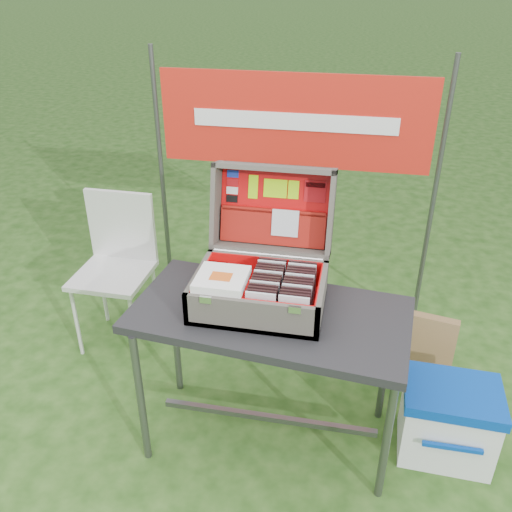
% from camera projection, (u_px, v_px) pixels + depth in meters
% --- Properties ---
extents(ground, '(80.00, 80.00, 0.00)m').
position_uv_depth(ground, '(258.00, 421.00, 2.84)').
color(ground, '#1B4110').
rests_on(ground, ground).
extents(table, '(1.28, 0.73, 0.76)m').
position_uv_depth(table, '(269.00, 377.00, 2.58)').
color(table, black).
rests_on(table, ground).
extents(table_top, '(1.28, 0.73, 0.04)m').
position_uv_depth(table_top, '(270.00, 315.00, 2.40)').
color(table_top, black).
rests_on(table_top, ground).
extents(table_leg_fl, '(0.04, 0.04, 0.72)m').
position_uv_depth(table_leg_fl, '(141.00, 400.00, 2.47)').
color(table_leg_fl, '#59595B').
rests_on(table_leg_fl, ground).
extents(table_leg_fr, '(0.04, 0.04, 0.72)m').
position_uv_depth(table_leg_fr, '(387.00, 437.00, 2.28)').
color(table_leg_fr, '#59595B').
rests_on(table_leg_fr, ground).
extents(table_leg_bl, '(0.04, 0.04, 0.72)m').
position_uv_depth(table_leg_bl, '(176.00, 336.00, 2.89)').
color(table_leg_bl, '#59595B').
rests_on(table_leg_bl, ground).
extents(table_leg_br, '(0.04, 0.04, 0.72)m').
position_uv_depth(table_leg_br, '(386.00, 362.00, 2.70)').
color(table_leg_br, '#59595B').
rests_on(table_leg_br, ground).
extents(table_brace, '(1.07, 0.03, 0.03)m').
position_uv_depth(table_brace, '(268.00, 417.00, 2.70)').
color(table_brace, '#59595B').
rests_on(table_brace, ground).
extents(suitcase, '(0.57, 0.57, 0.53)m').
position_uv_depth(suitcase, '(262.00, 248.00, 2.35)').
color(suitcase, '#5C584F').
rests_on(suitcase, table).
extents(suitcase_base_bottom, '(0.57, 0.41, 0.02)m').
position_uv_depth(suitcase_base_bottom, '(259.00, 304.00, 2.42)').
color(suitcase_base_bottom, '#5C584F').
rests_on(suitcase_base_bottom, table_top).
extents(suitcase_base_wall_front, '(0.57, 0.02, 0.15)m').
position_uv_depth(suitcase_base_wall_front, '(250.00, 317.00, 2.22)').
color(suitcase_base_wall_front, '#5C584F').
rests_on(suitcase_base_wall_front, table_top).
extents(suitcase_base_wall_back, '(0.57, 0.02, 0.15)m').
position_uv_depth(suitcase_base_wall_back, '(267.00, 270.00, 2.55)').
color(suitcase_base_wall_back, '#5C584F').
rests_on(suitcase_base_wall_back, table_top).
extents(suitcase_base_wall_left, '(0.02, 0.41, 0.15)m').
position_uv_depth(suitcase_base_wall_left, '(199.00, 285.00, 2.44)').
color(suitcase_base_wall_left, '#5C584F').
rests_on(suitcase_base_wall_left, table_top).
extents(suitcase_base_wall_right, '(0.02, 0.41, 0.15)m').
position_uv_depth(suitcase_base_wall_right, '(321.00, 299.00, 2.34)').
color(suitcase_base_wall_right, '#5C584F').
rests_on(suitcase_base_wall_right, table_top).
extents(suitcase_liner_floor, '(0.53, 0.36, 0.01)m').
position_uv_depth(suitcase_liner_floor, '(259.00, 302.00, 2.41)').
color(suitcase_liner_floor, red).
rests_on(suitcase_liner_floor, suitcase_base_bottom).
extents(suitcase_latch_left, '(0.05, 0.01, 0.03)m').
position_uv_depth(suitcase_latch_left, '(206.00, 300.00, 2.21)').
color(suitcase_latch_left, silver).
rests_on(suitcase_latch_left, suitcase_base_wall_front).
extents(suitcase_latch_right, '(0.05, 0.01, 0.03)m').
position_uv_depth(suitcase_latch_right, '(295.00, 310.00, 2.15)').
color(suitcase_latch_right, silver).
rests_on(suitcase_latch_right, suitcase_base_wall_front).
extents(suitcase_hinge, '(0.52, 0.02, 0.02)m').
position_uv_depth(suitcase_hinge, '(268.00, 255.00, 2.53)').
color(suitcase_hinge, silver).
rests_on(suitcase_hinge, suitcase_base_wall_back).
extents(suitcase_lid_back, '(0.57, 0.12, 0.40)m').
position_uv_depth(suitcase_lid_back, '(275.00, 207.00, 2.61)').
color(suitcase_lid_back, '#5C584F').
rests_on(suitcase_lid_back, suitcase_base_wall_back).
extents(suitcase_lid_rim_far, '(0.57, 0.15, 0.06)m').
position_uv_depth(suitcase_lid_rim_far, '(275.00, 168.00, 2.50)').
color(suitcase_lid_rim_far, '#5C584F').
rests_on(suitcase_lid_rim_far, suitcase_lid_back).
extents(suitcase_lid_rim_near, '(0.57, 0.15, 0.06)m').
position_uv_depth(suitcase_lid_rim_near, '(270.00, 249.00, 2.60)').
color(suitcase_lid_rim_near, '#5C584F').
rests_on(suitcase_lid_rim_near, suitcase_lid_back).
extents(suitcase_lid_rim_left, '(0.02, 0.25, 0.43)m').
position_uv_depth(suitcase_lid_rim_left, '(216.00, 205.00, 2.60)').
color(suitcase_lid_rim_left, '#5C584F').
rests_on(suitcase_lid_rim_left, suitcase_lid_back).
extents(suitcase_lid_rim_right, '(0.02, 0.25, 0.43)m').
position_uv_depth(suitcase_lid_rim_right, '(331.00, 214.00, 2.50)').
color(suitcase_lid_rim_right, '#5C584F').
rests_on(suitcase_lid_rim_right, suitcase_lid_back).
extents(suitcase_lid_liner, '(0.52, 0.09, 0.35)m').
position_uv_depth(suitcase_lid_liner, '(274.00, 207.00, 2.60)').
color(suitcase_lid_liner, red).
rests_on(suitcase_lid_liner, suitcase_lid_back).
extents(suitcase_liner_wall_front, '(0.53, 0.01, 0.13)m').
position_uv_depth(suitcase_liner_wall_front, '(251.00, 312.00, 2.23)').
color(suitcase_liner_wall_front, red).
rests_on(suitcase_liner_wall_front, suitcase_base_bottom).
extents(suitcase_liner_wall_back, '(0.53, 0.01, 0.13)m').
position_uv_depth(suitcase_liner_wall_back, '(267.00, 270.00, 2.54)').
color(suitcase_liner_wall_back, red).
rests_on(suitcase_liner_wall_back, suitcase_base_bottom).
extents(suitcase_liner_wall_left, '(0.01, 0.36, 0.13)m').
position_uv_depth(suitcase_liner_wall_left, '(202.00, 284.00, 2.43)').
color(suitcase_liner_wall_left, red).
rests_on(suitcase_liner_wall_left, suitcase_base_bottom).
extents(suitcase_liner_wall_right, '(0.01, 0.36, 0.13)m').
position_uv_depth(suitcase_liner_wall_right, '(318.00, 296.00, 2.34)').
color(suitcase_liner_wall_right, red).
rests_on(suitcase_liner_wall_right, suitcase_base_bottom).
extents(suitcase_lid_pocket, '(0.51, 0.07, 0.17)m').
position_uv_depth(suitcase_lid_pocket, '(273.00, 228.00, 2.60)').
color(suitcase_lid_pocket, maroon).
rests_on(suitcase_lid_pocket, suitcase_lid_liner).
extents(suitcase_pocket_edge, '(0.50, 0.02, 0.02)m').
position_uv_depth(suitcase_pocket_edge, '(273.00, 211.00, 2.58)').
color(suitcase_pocket_edge, maroon).
rests_on(suitcase_pocket_edge, suitcase_lid_pocket).
extents(suitcase_pocket_cd, '(0.13, 0.04, 0.13)m').
position_uv_depth(suitcase_pocket_cd, '(285.00, 223.00, 2.57)').
color(suitcase_pocket_cd, silver).
rests_on(suitcase_pocket_cd, suitcase_lid_pocket).
extents(lid_sticker_cc_a, '(0.06, 0.01, 0.03)m').
position_uv_depth(lid_sticker_cc_a, '(233.00, 174.00, 2.59)').
color(lid_sticker_cc_a, '#1933B2').
rests_on(lid_sticker_cc_a, suitcase_lid_liner).
extents(lid_sticker_cc_b, '(0.06, 0.01, 0.03)m').
position_uv_depth(lid_sticker_cc_b, '(233.00, 182.00, 2.60)').
color(lid_sticker_cc_b, '#B40F15').
rests_on(lid_sticker_cc_b, suitcase_lid_liner).
extents(lid_sticker_cc_c, '(0.06, 0.01, 0.03)m').
position_uv_depth(lid_sticker_cc_c, '(232.00, 190.00, 2.61)').
color(lid_sticker_cc_c, white).
rests_on(lid_sticker_cc_c, suitcase_lid_liner).
extents(lid_sticker_cc_d, '(0.06, 0.01, 0.03)m').
position_uv_depth(lid_sticker_cc_d, '(232.00, 199.00, 2.62)').
color(lid_sticker_cc_d, black).
rests_on(lid_sticker_cc_d, suitcase_lid_liner).
extents(lid_card_neon_tall, '(0.05, 0.03, 0.11)m').
position_uv_depth(lid_card_neon_tall, '(253.00, 187.00, 2.59)').
color(lid_card_neon_tall, '#A9F109').
rests_on(lid_card_neon_tall, suitcase_lid_liner).
extents(lid_card_neon_main, '(0.11, 0.02, 0.08)m').
position_uv_depth(lid_card_neon_main, '(275.00, 188.00, 2.57)').
color(lid_card_neon_main, '#A9F109').
rests_on(lid_card_neon_main, suitcase_lid_liner).
extents(lid_card_neon_small, '(0.05, 0.02, 0.08)m').
position_uv_depth(lid_card_neon_small, '(293.00, 190.00, 2.55)').
color(lid_card_neon_small, '#A9F109').
rests_on(lid_card_neon_small, suitcase_lid_liner).
extents(lid_sticker_band, '(0.10, 0.03, 0.10)m').
position_uv_depth(lid_sticker_band, '(315.00, 191.00, 2.54)').
color(lid_sticker_band, '#B40F15').
rests_on(lid_sticker_band, suitcase_lid_liner).
extents(lid_sticker_band_bar, '(0.09, 0.01, 0.02)m').
position_uv_depth(lid_sticker_band_bar, '(316.00, 185.00, 2.53)').
color(lid_sticker_band_bar, black).
rests_on(lid_sticker_band_bar, suitcase_lid_liner).
extents(cd_left_0, '(0.13, 0.01, 0.15)m').
position_uv_depth(cd_left_0, '(260.00, 308.00, 2.24)').
color(cd_left_0, silver).
rests_on(cd_left_0, suitcase_liner_floor).
extents(cd_left_1, '(0.13, 0.01, 0.15)m').
position_uv_depth(cd_left_1, '(261.00, 305.00, 2.26)').
color(cd_left_1, black).
rests_on(cd_left_1, suitcase_liner_floor).
extents(cd_left_2, '(0.13, 0.01, 0.15)m').
position_uv_depth(cd_left_2, '(262.00, 302.00, 2.27)').
color(cd_left_2, black).
rests_on(cd_left_2, suitcase_liner_floor).
extents(cd_left_3, '(0.13, 0.01, 0.15)m').
position_uv_depth(cd_left_3, '(263.00, 299.00, 2.29)').
color(cd_left_3, black).
rests_on(cd_left_3, suitcase_liner_floor).
extents(cd_left_4, '(0.13, 0.01, 0.15)m').
position_uv_depth(cd_left_4, '(264.00, 296.00, 2.31)').
color(cd_left_4, silver).
rests_on(cd_left_4, suitcase_liner_floor).
extents(cd_left_5, '(0.13, 0.01, 0.15)m').
position_uv_depth(cd_left_5, '(265.00, 293.00, 2.33)').
color(cd_left_5, black).
rests_on(cd_left_5, suitcase_liner_floor).
extents(cd_left_6, '(0.13, 0.01, 0.15)m').
position_uv_depth(cd_left_6, '(266.00, 291.00, 2.35)').
color(cd_left_6, black).
rests_on(cd_left_6, suitcase_liner_floor).
extents(cd_left_7, '(0.13, 0.01, 0.15)m').
position_uv_depth(cd_left_7, '(267.00, 288.00, 2.37)').
color(cd_left_7, black).
rests_on(cd_left_7, suitcase_liner_floor).
extents(cd_left_8, '(0.13, 0.01, 0.15)m').
position_uv_depth(cd_left_8, '(268.00, 285.00, 2.39)').
color(cd_left_8, silver).
rests_on(cd_left_8, suitcase_liner_floor).
extents(cd_left_9, '(0.13, 0.01, 0.15)m').
position_uv_depth(cd_left_9, '(269.00, 283.00, 2.41)').
color(cd_left_9, black).
rests_on(cd_left_9, suitcase_liner_floor).
extents(cd_left_10, '(0.13, 0.01, 0.15)m').
position_uv_depth(cd_left_10, '(270.00, 280.00, 2.43)').
color(cd_left_10, black).
rests_on(cd_left_10, suitcase_liner_floor).
extents(cd_left_11, '(0.13, 0.01, 0.15)m').
position_uv_depth(cd_left_11, '(271.00, 278.00, 2.45)').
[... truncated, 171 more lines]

